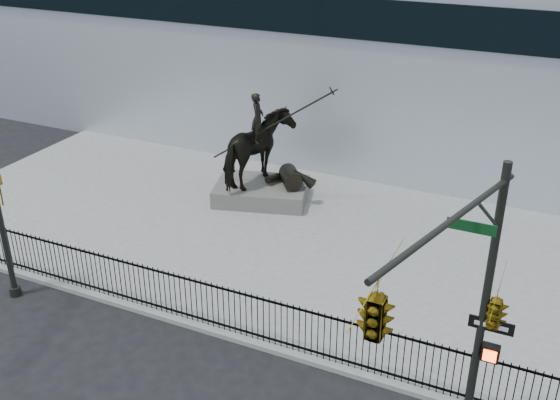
% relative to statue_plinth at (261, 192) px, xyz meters
% --- Properties ---
extents(ground, '(120.00, 120.00, 0.00)m').
position_rel_statue_plinth_xyz_m(ground, '(2.92, -9.48, -0.49)').
color(ground, black).
rests_on(ground, ground).
extents(plaza, '(30.00, 12.00, 0.15)m').
position_rel_statue_plinth_xyz_m(plaza, '(2.92, -2.48, -0.42)').
color(plaza, gray).
rests_on(plaza, ground).
extents(building, '(44.00, 14.00, 9.00)m').
position_rel_statue_plinth_xyz_m(building, '(2.92, 10.52, 4.01)').
color(building, silver).
rests_on(building, ground).
extents(picket_fence, '(22.10, 0.10, 1.50)m').
position_rel_statue_plinth_xyz_m(picket_fence, '(2.92, -8.23, 0.41)').
color(picket_fence, black).
rests_on(picket_fence, plaza).
extents(statue_plinth, '(4.18, 3.40, 0.68)m').
position_rel_statue_plinth_xyz_m(statue_plinth, '(0.00, 0.00, 0.00)').
color(statue_plinth, '#585550').
rests_on(statue_plinth, plaza).
extents(equestrian_statue, '(4.51, 3.44, 3.96)m').
position_rel_statue_plinth_xyz_m(equestrian_statue, '(0.07, 0.02, 1.77)').
color(equestrian_statue, black).
rests_on(equestrian_statue, statue_plinth).
extents(traffic_signal_right, '(2.17, 6.86, 7.00)m').
position_rel_statue_plinth_xyz_m(traffic_signal_right, '(9.38, -11.48, 4.36)').
color(traffic_signal_right, black).
rests_on(traffic_signal_right, ground).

